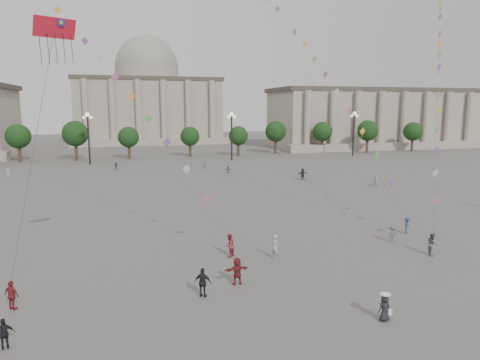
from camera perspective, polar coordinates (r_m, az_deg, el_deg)
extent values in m
plane|color=#5C5956|center=(26.12, 3.11, -16.86)|extent=(360.00, 360.00, 0.00)
cube|color=#A5988A|center=(143.23, 20.56, 7.60)|extent=(80.00, 22.00, 16.00)
cube|color=#463E33|center=(143.27, 20.76, 11.03)|extent=(81.60, 22.44, 1.20)
cube|color=#A5988A|center=(133.18, 23.59, 4.27)|extent=(84.00, 4.00, 2.00)
cube|color=#A5988A|center=(152.41, -12.10, 8.83)|extent=(46.00, 30.00, 20.00)
cube|color=#463E33|center=(152.66, -12.24, 12.81)|extent=(46.92, 30.60, 1.20)
cube|color=#A5988A|center=(135.84, -11.62, 4.97)|extent=(48.30, 4.00, 2.00)
cylinder|color=#A5988A|center=(152.78, -12.27, 13.52)|extent=(21.00, 21.00, 5.00)
sphere|color=gray|center=(152.98, -12.30, 14.46)|extent=(21.00, 21.00, 21.00)
cylinder|color=#3A291D|center=(103.26, -27.38, 3.09)|extent=(0.70, 0.70, 3.52)
sphere|color=black|center=(102.97, -27.54, 5.12)|extent=(5.12, 5.12, 5.12)
cylinder|color=#3A291D|center=(101.29, -20.74, 3.44)|extent=(0.70, 0.70, 3.52)
sphere|color=black|center=(101.00, -20.87, 5.51)|extent=(5.12, 5.12, 5.12)
cylinder|color=#3A291D|center=(100.72, -13.93, 3.75)|extent=(0.70, 0.70, 3.52)
sphere|color=black|center=(100.43, -14.02, 5.83)|extent=(5.12, 5.12, 5.12)
cylinder|color=#3A291D|center=(101.58, -7.14, 4.00)|extent=(0.70, 0.70, 3.52)
sphere|color=black|center=(101.29, -7.18, 6.07)|extent=(5.12, 5.12, 5.12)
cylinder|color=#3A291D|center=(103.83, -0.54, 4.20)|extent=(0.70, 0.70, 3.52)
sphere|color=black|center=(103.54, -0.55, 6.23)|extent=(5.12, 5.12, 5.12)
cylinder|color=#3A291D|center=(107.37, 5.70, 4.33)|extent=(0.70, 0.70, 3.52)
sphere|color=black|center=(107.10, 5.73, 6.29)|extent=(5.12, 5.12, 5.12)
cylinder|color=#3A291D|center=(112.10, 11.48, 4.41)|extent=(0.70, 0.70, 3.52)
sphere|color=black|center=(111.84, 11.54, 6.29)|extent=(5.12, 5.12, 5.12)
cylinder|color=#3A291D|center=(117.86, 16.74, 4.44)|extent=(0.70, 0.70, 3.52)
sphere|color=black|center=(117.61, 16.83, 6.23)|extent=(5.12, 5.12, 5.12)
cylinder|color=#3A291D|center=(124.52, 21.48, 4.44)|extent=(0.70, 0.70, 3.52)
sphere|color=black|center=(124.28, 21.58, 6.13)|extent=(5.12, 5.12, 5.12)
cylinder|color=#262628|center=(92.79, -19.51, 5.00)|extent=(0.36, 0.36, 10.00)
sphere|color=#FFE5B2|center=(92.57, -19.70, 8.21)|extent=(0.90, 0.90, 0.90)
sphere|color=#FFE5B2|center=(92.64, -20.11, 7.81)|extent=(0.60, 0.60, 0.60)
sphere|color=#FFE5B2|center=(92.52, -19.24, 7.86)|extent=(0.60, 0.60, 0.60)
cylinder|color=#262628|center=(95.10, -1.12, 5.65)|extent=(0.36, 0.36, 10.00)
sphere|color=#FFE5B2|center=(94.88, -1.14, 8.79)|extent=(0.90, 0.90, 0.90)
sphere|color=#FFE5B2|center=(94.73, -1.55, 8.42)|extent=(0.60, 0.60, 0.60)
sphere|color=#FFE5B2|center=(95.06, -0.72, 8.43)|extent=(0.60, 0.60, 0.60)
cylinder|color=#262628|center=(106.20, 14.90, 5.75)|extent=(0.36, 0.36, 10.00)
sphere|color=#FFE5B2|center=(106.00, 15.02, 8.56)|extent=(0.90, 0.90, 0.90)
sphere|color=#FFE5B2|center=(105.66, 14.67, 8.24)|extent=(0.60, 0.60, 0.60)
sphere|color=#FFE5B2|center=(106.35, 15.34, 8.22)|extent=(0.60, 0.60, 0.60)
imported|color=navy|center=(83.69, -16.22, 1.81)|extent=(0.98, 0.66, 1.54)
imported|color=beige|center=(83.38, -4.77, 2.21)|extent=(1.40, 1.61, 1.76)
imported|color=#5B5B5F|center=(39.90, 19.68, -6.78)|extent=(1.07, 0.77, 1.50)
imported|color=silver|center=(66.98, 17.64, -0.08)|extent=(1.55, 1.36, 1.69)
imported|color=black|center=(70.38, 8.36, 0.81)|extent=(1.80, 0.78, 1.88)
imported|color=beige|center=(79.28, -28.49, 0.70)|extent=(0.61, 0.76, 1.81)
imported|color=slate|center=(75.37, -1.61, 1.35)|extent=(1.48, 0.77, 1.52)
imported|color=#ADADA9|center=(33.73, 4.73, -8.85)|extent=(0.74, 0.84, 1.92)
imported|color=maroon|center=(28.90, -28.14, -13.41)|extent=(1.09, 0.96, 1.78)
imported|color=black|center=(27.32, -4.96, -13.47)|extent=(1.19, 0.93, 1.88)
imported|color=maroon|center=(29.04, -0.39, -12.04)|extent=(1.75, 0.73, 1.83)
imported|color=black|center=(24.88, -28.91, -17.52)|extent=(0.98, 0.59, 1.57)
imported|color=maroon|center=(34.01, -1.42, -8.70)|extent=(1.13, 1.15, 1.88)
imported|color=navy|center=(43.01, 21.38, -5.66)|extent=(1.16, 1.07, 1.57)
imported|color=#5A5A5E|center=(37.69, 24.24, -7.79)|extent=(0.99, 1.09, 1.81)
imported|color=black|center=(25.81, 18.72, -15.86)|extent=(0.80, 0.58, 1.51)
cone|color=white|center=(25.46, 18.82, -14.10)|extent=(0.52, 0.52, 0.14)
cylinder|color=white|center=(25.48, 18.82, -14.22)|extent=(0.60, 0.60, 0.02)
cube|color=white|center=(25.92, 19.36, -16.29)|extent=(0.22, 0.10, 0.35)
cube|color=red|center=(26.21, -23.49, 18.12)|extent=(2.19, 1.48, 1.02)
cube|color=#1A9133|center=(26.26, -24.33, 18.60)|extent=(0.40, 0.33, 0.34)
cube|color=#1F41AD|center=(26.16, -22.74, 18.74)|extent=(0.40, 0.33, 0.34)
sphere|color=gold|center=(26.22, -24.35, 18.62)|extent=(0.20, 0.20, 0.20)
sphere|color=gold|center=(26.13, -22.75, 18.76)|extent=(0.20, 0.20, 0.20)
cylinder|color=#3F3F3F|center=(26.46, -26.01, 2.33)|extent=(0.02, 0.02, 14.65)
cylinder|color=#3F3F3F|center=(54.00, -25.03, 19.68)|extent=(0.02, 0.02, 66.46)
cube|color=#BB6388|center=(34.57, -4.37, -2.59)|extent=(0.76, 0.25, 0.76)
cube|color=silver|center=(35.73, -7.12, 1.46)|extent=(0.76, 0.25, 0.76)
cube|color=#9051A2|center=(37.14, -9.69, 4.97)|extent=(0.76, 0.25, 0.76)
cube|color=#59BC56|center=(38.76, -12.07, 8.04)|extent=(0.76, 0.25, 0.76)
cube|color=gold|center=(40.53, -14.28, 10.74)|extent=(0.76, 0.25, 0.76)
cube|color=#BB6388|center=(42.44, -16.33, 13.11)|extent=(0.76, 0.25, 0.76)
cube|color=silver|center=(44.46, -18.23, 15.20)|extent=(0.76, 0.25, 0.76)
cube|color=#9051A2|center=(46.57, -19.99, 17.04)|extent=(0.76, 0.25, 0.76)
cube|color=#59BC56|center=(48.75, -21.62, 18.67)|extent=(0.76, 0.25, 0.76)
cube|color=gold|center=(51.00, -23.13, 20.11)|extent=(0.76, 0.25, 0.76)
cylinder|color=#3F3F3F|center=(66.05, 2.92, 21.89)|extent=(0.02, 0.02, 75.10)
cube|color=#9051A2|center=(43.71, 19.57, -0.28)|extent=(0.76, 0.25, 0.76)
cube|color=#59BC56|center=(44.95, 17.75, 3.21)|extent=(0.76, 0.25, 0.76)
cube|color=gold|center=(46.40, 16.01, 6.27)|extent=(0.76, 0.25, 0.76)
cube|color=#BB6388|center=(48.01, 14.36, 8.99)|extent=(0.76, 0.25, 0.76)
cube|color=silver|center=(49.75, 12.80, 11.44)|extent=(0.76, 0.25, 0.76)
cube|color=#9051A2|center=(51.61, 11.32, 13.63)|extent=(0.76, 0.25, 0.76)
cube|color=#59BC56|center=(53.57, 9.91, 15.61)|extent=(0.76, 0.25, 0.76)
cube|color=gold|center=(55.61, 8.59, 17.40)|extent=(0.76, 0.25, 0.76)
cube|color=#BB6388|center=(57.71, 7.33, 19.02)|extent=(0.76, 0.25, 0.76)
cube|color=silver|center=(59.88, 6.14, 20.48)|extent=(0.76, 0.25, 0.76)
cube|color=#9051A2|center=(62.10, 5.02, 21.81)|extent=(0.76, 0.25, 0.76)
cylinder|color=#3F3F3F|center=(60.00, 24.95, 14.96)|extent=(0.02, 0.02, 57.62)
cube|color=#BB6388|center=(39.12, 24.49, -2.51)|extent=(0.76, 0.25, 0.76)
cube|color=silver|center=(41.00, 24.61, 0.85)|extent=(0.76, 0.25, 0.76)
cube|color=#9051A2|center=(43.01, 24.71, 3.71)|extent=(0.76, 0.25, 0.76)
cube|color=#59BC56|center=(45.13, 24.78, 6.19)|extent=(0.76, 0.25, 0.76)
cube|color=gold|center=(47.33, 24.85, 8.36)|extent=(0.76, 0.25, 0.76)
cube|color=#BB6388|center=(49.59, 24.91, 10.28)|extent=(0.76, 0.25, 0.76)
cube|color=silver|center=(51.89, 24.95, 11.98)|extent=(0.76, 0.25, 0.76)
cube|color=#9051A2|center=(54.24, 25.00, 13.51)|extent=(0.76, 0.25, 0.76)
cube|color=#59BC56|center=(56.61, 25.03, 14.87)|extent=(0.76, 0.25, 0.76)
cube|color=gold|center=(59.02, 25.07, 16.11)|extent=(0.76, 0.25, 0.76)
cube|color=#BB6388|center=(61.44, 25.10, 17.22)|extent=(0.76, 0.25, 0.76)
cube|color=silver|center=(63.89, 25.12, 18.23)|extent=(0.76, 0.25, 0.76)
cube|color=#9051A2|center=(66.34, 25.14, 19.15)|extent=(0.76, 0.25, 0.76)
cube|color=#59BC56|center=(68.82, 25.17, 19.99)|extent=(0.76, 0.25, 0.76)
cube|color=gold|center=(71.30, 25.18, 20.76)|extent=(0.76, 0.25, 0.76)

